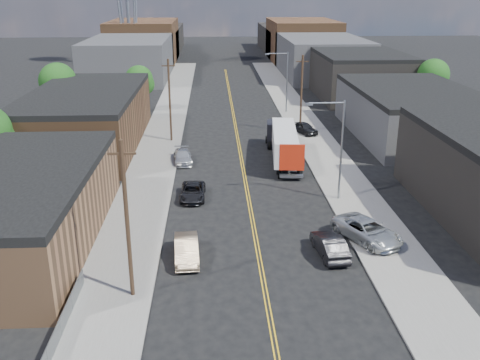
{
  "coord_description": "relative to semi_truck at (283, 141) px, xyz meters",
  "views": [
    {
      "loc": [
        -3.1,
        -18.81,
        18.0
      ],
      "look_at": [
        -0.87,
        23.77,
        2.5
      ],
      "focal_mm": 40.0,
      "sensor_mm": 36.0,
      "label": 1
    }
  ],
  "objects": [
    {
      "name": "sidewalk_right",
      "position": [
        5.0,
        7.89,
        -2.04
      ],
      "size": [
        5.0,
        140.0,
        0.15
      ],
      "primitive_type": "cube",
      "color": "slate",
      "rests_on": "ground"
    },
    {
      "name": "utility_pole_left_near",
      "position": [
        -12.7,
        -27.11,
        3.02
      ],
      "size": [
        1.6,
        0.26,
        10.0
      ],
      "color": "black",
      "rests_on": "ground"
    },
    {
      "name": "skyline_right_a",
      "position": [
        15.5,
        57.89,
        1.88
      ],
      "size": [
        16.0,
        30.0,
        8.0
      ],
      "primitive_type": "cube",
      "color": "#363639",
      "rests_on": "ground"
    },
    {
      "name": "car_left_d",
      "position": [
        -10.9,
        -0.6,
        -1.46
      ],
      "size": [
        2.32,
        4.73,
        1.32
      ],
      "primitive_type": "imported",
      "rotation": [
        0.0,
        0.0,
        0.11
      ],
      "color": "#ADAFB2",
      "rests_on": "ground"
    },
    {
      "name": "industrial_right_c",
      "position": [
        17.5,
        34.89,
        1.68
      ],
      "size": [
        14.0,
        22.0,
        7.6
      ],
      "color": "black",
      "rests_on": "ground"
    },
    {
      "name": "car_left_c",
      "position": [
        -9.5,
        -11.11,
        -1.46
      ],
      "size": [
        2.27,
        4.75,
        1.31
      ],
      "primitive_type": "imported",
      "rotation": [
        0.0,
        0.0,
        -0.02
      ],
      "color": "black",
      "rests_on": "ground"
    },
    {
      "name": "streetlight_near",
      "position": [
        3.1,
        -12.11,
        3.21
      ],
      "size": [
        3.39,
        0.25,
        9.0
      ],
      "color": "gray",
      "rests_on": "ground"
    },
    {
      "name": "skyline_left_a",
      "position": [
        -24.5,
        57.89,
        1.88
      ],
      "size": [
        16.0,
        30.0,
        8.0
      ],
      "primitive_type": "cube",
      "color": "#363639",
      "rests_on": "ground"
    },
    {
      "name": "semi_truck",
      "position": [
        0.0,
        0.0,
        0.0
      ],
      "size": [
        3.4,
        14.42,
        3.72
      ],
      "rotation": [
        0.0,
        0.0,
        -0.09
      ],
      "color": "#BDBDBD",
      "rests_on": "ground"
    },
    {
      "name": "tree_left_far",
      "position": [
        -18.44,
        24.89,
        2.45
      ],
      "size": [
        4.35,
        4.2,
        6.97
      ],
      "color": "black",
      "rests_on": "ground"
    },
    {
      "name": "skyline_left_b",
      "position": [
        -24.5,
        82.89,
        2.88
      ],
      "size": [
        16.0,
        26.0,
        10.0
      ],
      "primitive_type": "cube",
      "color": "brown",
      "rests_on": "ground"
    },
    {
      "name": "car_left_b",
      "position": [
        -9.58,
        -22.54,
        -1.35
      ],
      "size": [
        1.94,
        4.77,
        1.54
      ],
      "primitive_type": "imported",
      "rotation": [
        0.0,
        0.0,
        0.07
      ],
      "color": "#927B60",
      "rests_on": "ground"
    },
    {
      "name": "warehouse_tan",
      "position": [
        -22.5,
        -19.11,
        0.68
      ],
      "size": [
        12.0,
        22.0,
        5.6
      ],
      "color": "brown",
      "rests_on": "ground"
    },
    {
      "name": "car_right_lot_a",
      "position": [
        3.7,
        -20.56,
        -1.16
      ],
      "size": [
        5.08,
        6.37,
        1.61
      ],
      "primitive_type": "imported",
      "rotation": [
        0.0,
        0.0,
        0.49
      ],
      "color": "#B9BDBF",
      "rests_on": "sidewalk_right"
    },
    {
      "name": "skyline_right_c",
      "position": [
        15.5,
        102.89,
        1.38
      ],
      "size": [
        16.0,
        40.0,
        7.0
      ],
      "primitive_type": "cube",
      "color": "black",
      "rests_on": "ground"
    },
    {
      "name": "centerline",
      "position": [
        -4.5,
        7.89,
        -2.11
      ],
      "size": [
        0.32,
        120.0,
        0.01
      ],
      "primitive_type": "cube",
      "color": "gold",
      "rests_on": "ground"
    },
    {
      "name": "skyline_right_b",
      "position": [
        15.5,
        82.89,
        2.88
      ],
      "size": [
        16.0,
        26.0,
        10.0
      ],
      "primitive_type": "cube",
      "color": "brown",
      "rests_on": "ground"
    },
    {
      "name": "streetlight_far",
      "position": [
        3.1,
        22.89,
        3.21
      ],
      "size": [
        3.39,
        0.25,
        9.0
      ],
      "color": "gray",
      "rests_on": "ground"
    },
    {
      "name": "chainlink_fence",
      "position": [
        -16.0,
        -33.61,
        -1.46
      ],
      "size": [
        0.05,
        16.0,
        1.22
      ],
      "color": "slate",
      "rests_on": "ground"
    },
    {
      "name": "car_right_lot_c",
      "position": [
        4.19,
        10.2,
        -1.24
      ],
      "size": [
        3.37,
        4.59,
        1.45
      ],
      "primitive_type": "imported",
      "rotation": [
        0.0,
        0.0,
        0.44
      ],
      "color": "black",
      "rests_on": "sidewalk_right"
    },
    {
      "name": "ground",
      "position": [
        -4.5,
        22.89,
        -2.12
      ],
      "size": [
        260.0,
        260.0,
        0.0
      ],
      "primitive_type": "plane",
      "color": "black",
      "rests_on": "ground"
    },
    {
      "name": "skyline_left_c",
      "position": [
        -24.5,
        102.89,
        1.38
      ],
      "size": [
        16.0,
        40.0,
        7.0
      ],
      "primitive_type": "cube",
      "color": "black",
      "rests_on": "ground"
    },
    {
      "name": "car_right_oncoming",
      "position": [
        0.5,
        -22.43,
        -1.35
      ],
      "size": [
        2.11,
        4.83,
        1.55
      ],
      "primitive_type": "imported",
      "rotation": [
        0.0,
        0.0,
        3.25
      ],
      "color": "black",
      "rests_on": "ground"
    },
    {
      "name": "tree_right_far",
      "position": [
        25.56,
        22.89,
        3.06
      ],
      "size": [
        4.85,
        4.76,
        7.91
      ],
      "color": "black",
      "rests_on": "ground"
    },
    {
      "name": "industrial_right_b",
      "position": [
        17.5,
        8.89,
        0.93
      ],
      "size": [
        14.0,
        24.0,
        6.1
      ],
      "color": "#363639",
      "rests_on": "ground"
    },
    {
      "name": "sidewalk_left",
      "position": [
        -14.0,
        7.89,
        -2.04
      ],
      "size": [
        5.0,
        140.0,
        0.15
      ],
      "primitive_type": "cube",
      "color": "slate",
      "rests_on": "ground"
    },
    {
      "name": "tree_left_mid",
      "position": [
        -28.44,
        17.89,
        3.36
      ],
      "size": [
        5.1,
        5.04,
        8.37
      ],
      "color": "black",
      "rests_on": "ground"
    },
    {
      "name": "utility_pole_right",
      "position": [
        3.7,
        10.89,
        3.02
      ],
      "size": [
        1.6,
        0.26,
        10.0
      ],
      "color": "black",
      "rests_on": "ground"
    },
    {
      "name": "utility_pole_left_far",
      "position": [
        -12.7,
        7.89,
        3.02
      ],
      "size": [
        1.6,
        0.26,
        10.0
      ],
      "color": "black",
      "rests_on": "ground"
    },
    {
      "name": "warehouse_brown",
      "position": [
        -22.5,
        6.89,
        1.18
      ],
      "size": [
        12.0,
        26.0,
        6.6
      ],
      "color": "brown",
      "rests_on": "ground"
    }
  ]
}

